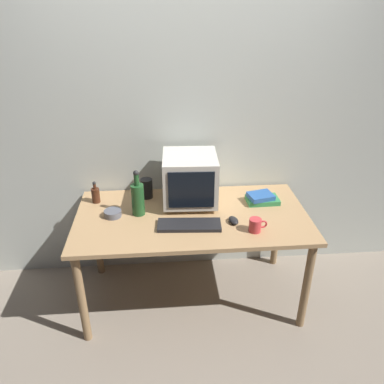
{
  "coord_description": "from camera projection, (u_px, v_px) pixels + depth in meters",
  "views": [
    {
      "loc": [
        -0.19,
        -2.29,
        2.13
      ],
      "look_at": [
        0.0,
        0.0,
        0.92
      ],
      "focal_mm": 35.81,
      "sensor_mm": 36.0,
      "label": 1
    }
  ],
  "objects": [
    {
      "name": "bottle_tall",
      "position": [
        138.0,
        198.0,
        2.63
      ],
      "size": [
        0.09,
        0.09,
        0.33
      ],
      "color": "#1E4C23",
      "rests_on": "desk"
    },
    {
      "name": "computer_mouse",
      "position": [
        233.0,
        220.0,
        2.58
      ],
      "size": [
        0.08,
        0.11,
        0.04
      ],
      "primitive_type": "ellipsoid",
      "rotation": [
        0.0,
        0.0,
        0.21
      ],
      "color": "black",
      "rests_on": "desk"
    },
    {
      "name": "cd_spindle",
      "position": [
        113.0,
        213.0,
        2.65
      ],
      "size": [
        0.12,
        0.12,
        0.04
      ],
      "primitive_type": "cylinder",
      "color": "#595B66",
      "rests_on": "desk"
    },
    {
      "name": "book_stack",
      "position": [
        262.0,
        198.0,
        2.82
      ],
      "size": [
        0.24,
        0.17,
        0.07
      ],
      "color": "#33894C",
      "rests_on": "desk"
    },
    {
      "name": "mug",
      "position": [
        256.0,
        225.0,
        2.47
      ],
      "size": [
        0.12,
        0.08,
        0.09
      ],
      "color": "#CC383D",
      "rests_on": "desk"
    },
    {
      "name": "desk",
      "position": [
        192.0,
        225.0,
        2.72
      ],
      "size": [
        1.62,
        0.83,
        0.74
      ],
      "color": "tan",
      "rests_on": "ground"
    },
    {
      "name": "back_wall",
      "position": [
        187.0,
        124.0,
        2.86
      ],
      "size": [
        4.0,
        0.08,
        2.5
      ],
      "primitive_type": "cube",
      "color": "beige",
      "rests_on": "ground"
    },
    {
      "name": "bottle_short",
      "position": [
        96.0,
        195.0,
        2.81
      ],
      "size": [
        0.06,
        0.06,
        0.17
      ],
      "color": "#472314",
      "rests_on": "desk"
    },
    {
      "name": "metal_canister",
      "position": [
        147.0,
        188.0,
        2.87
      ],
      "size": [
        0.09,
        0.09,
        0.15
      ],
      "primitive_type": "cylinder",
      "color": "black",
      "rests_on": "desk"
    },
    {
      "name": "crt_monitor",
      "position": [
        190.0,
        179.0,
        2.75
      ],
      "size": [
        0.4,
        0.4,
        0.37
      ],
      "color": "beige",
      "rests_on": "desk"
    },
    {
      "name": "ground_plane",
      "position": [
        192.0,
        295.0,
        3.02
      ],
      "size": [
        6.0,
        6.0,
        0.0
      ],
      "primitive_type": "plane",
      "color": "gray"
    },
    {
      "name": "keyboard",
      "position": [
        189.0,
        225.0,
        2.54
      ],
      "size": [
        0.43,
        0.18,
        0.02
      ],
      "primitive_type": "cube",
      "rotation": [
        0.0,
        0.0,
        -0.07
      ],
      "color": "black",
      "rests_on": "desk"
    }
  ]
}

